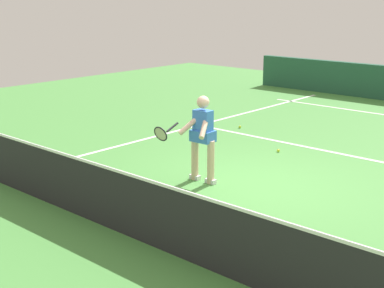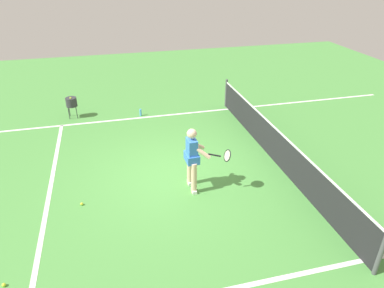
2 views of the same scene
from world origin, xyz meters
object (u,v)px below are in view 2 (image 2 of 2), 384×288
Objects in this scene: tennis_player at (193,157)px; tennis_ball_near at (82,204)px; ball_hopper at (71,102)px; tennis_ball_mid at (4,285)px; water_bottle at (141,112)px.

tennis_ball_near is at bearing -89.28° from tennis_player.
ball_hopper is at bearing -175.58° from tennis_ball_near.
tennis_player is 4.30m from tennis_ball_mid.
water_bottle reaches higher than tennis_ball_mid.
tennis_ball_near is 4.95m from water_bottle.
water_bottle is at bearing 154.96° from tennis_ball_mid.
tennis_ball_mid is (1.92, -1.20, 0.00)m from tennis_ball_near.
tennis_player is 23.48× the size of tennis_ball_near.
tennis_ball_mid is at bearing -25.04° from water_bottle.
ball_hopper is at bearing -100.92° from water_bottle.
tennis_player is 23.48× the size of tennis_ball_mid.
water_bottle is at bearing 79.08° from ball_hopper.
water_bottle is (0.43, 2.23, -0.43)m from ball_hopper.
tennis_ball_near is at bearing 147.95° from tennis_ball_mid.
water_bottle is (-4.57, -0.70, -0.73)m from tennis_player.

